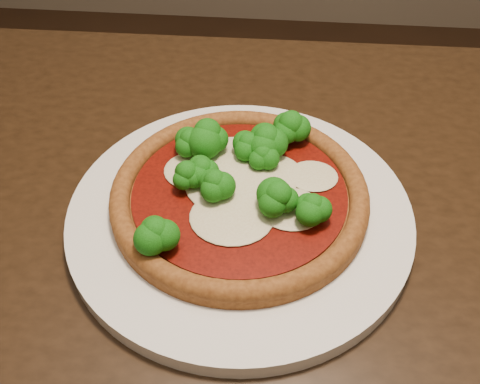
{
  "coord_description": "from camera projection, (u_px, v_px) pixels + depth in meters",
  "views": [
    {
      "loc": [
        -0.1,
        -0.28,
        1.17
      ],
      "look_at": [
        -0.13,
        0.1,
        0.79
      ],
      "focal_mm": 40.0,
      "sensor_mm": 36.0,
      "label": 1
    }
  ],
  "objects": [
    {
      "name": "pizza",
      "position": [
        239.0,
        186.0,
        0.55
      ],
      "size": [
        0.27,
        0.27,
        0.06
      ],
      "rotation": [
        0.0,
        0.0,
        0.27
      ],
      "color": "brown",
      "rests_on": "plate"
    },
    {
      "name": "dining_table",
      "position": [
        299.0,
        288.0,
        0.63
      ],
      "size": [
        1.15,
        0.78,
        0.75
      ],
      "rotation": [
        0.0,
        0.0,
        0.01
      ],
      "color": "black",
      "rests_on": "floor"
    },
    {
      "name": "plate",
      "position": [
        240.0,
        213.0,
        0.56
      ],
      "size": [
        0.35,
        0.35,
        0.02
      ],
      "primitive_type": "cylinder",
      "color": "white",
      "rests_on": "dining_table"
    }
  ]
}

